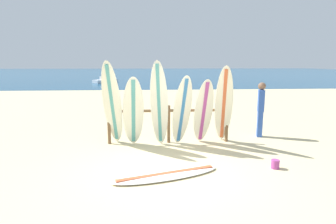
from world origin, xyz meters
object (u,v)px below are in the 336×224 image
at_px(surfboard_rack, 169,118).
at_px(surfboard_leaning_left, 133,112).
at_px(sand_bucket, 275,164).
at_px(surfboard_lying_on_sand, 167,175).
at_px(surfboard_leaning_center, 182,111).
at_px(beachgoer_standing, 261,107).
at_px(small_boat_offshore, 105,80).
at_px(surfboard_leaning_center_right, 203,112).
at_px(surfboard_leaning_right, 224,105).
at_px(surfboard_leaning_center_left, 159,104).
at_px(surfboard_leaning_far_left, 112,104).

bearing_deg(surfboard_rack, surfboard_leaning_left, -160.61).
relative_size(surfboard_leaning_left, sand_bucket, 9.94).
distance_m(surfboard_lying_on_sand, sand_bucket, 2.45).
xyz_separation_m(surfboard_rack, surfboard_leaning_center, (0.33, -0.45, 0.27)).
height_order(surfboard_rack, surfboard_leaning_center, surfboard_leaning_center).
bearing_deg(surfboard_leaning_left, surfboard_leaning_center, -4.22).
relative_size(surfboard_rack, surfboard_leaning_left, 1.79).
height_order(beachgoer_standing, small_boat_offshore, beachgoer_standing).
distance_m(surfboard_leaning_center_right, sand_bucket, 2.45).
bearing_deg(surfboard_leaning_right, surfboard_leaning_center_left, -177.75).
xyz_separation_m(surfboard_rack, sand_bucket, (2.22, -2.17, -0.64)).
bearing_deg(beachgoer_standing, surfboard_leaning_left, -168.18).
bearing_deg(sand_bucket, surfboard_leaning_left, 150.47).
bearing_deg(surfboard_leaning_far_left, surfboard_leaning_center_left, -3.51).
height_order(surfboard_rack, surfboard_leaning_far_left, surfboard_leaning_far_left).
bearing_deg(beachgoer_standing, sand_bucket, -104.80).
height_order(surfboard_leaning_center, surfboard_lying_on_sand, surfboard_leaning_center).
bearing_deg(surfboard_leaning_right, surfboard_leaning_center_right, 176.59).
relative_size(surfboard_rack, surfboard_leaning_center_right, 1.86).
relative_size(surfboard_leaning_far_left, beachgoer_standing, 1.39).
bearing_deg(surfboard_leaning_left, surfboard_leaning_far_left, 172.76).
bearing_deg(surfboard_leaning_right, small_boat_offshore, 106.00).
bearing_deg(surfboard_leaning_center, surfboard_leaning_center_right, 17.37).
bearing_deg(beachgoer_standing, surfboard_lying_on_sand, -137.21).
relative_size(surfboard_rack, sand_bucket, 17.76).
distance_m(surfboard_leaning_left, surfboard_lying_on_sand, 2.42).
distance_m(surfboard_rack, surfboard_leaning_center_right, 1.02).
xyz_separation_m(surfboard_leaning_left, small_boat_offshore, (-4.59, 24.89, -0.73)).
relative_size(surfboard_leaning_center, surfboard_leaning_center_right, 1.06).
xyz_separation_m(surfboard_lying_on_sand, small_boat_offshore, (-5.37, 26.97, 0.22)).
xyz_separation_m(surfboard_rack, surfboard_lying_on_sand, (-0.21, -2.43, -0.70)).
height_order(surfboard_leaning_center, beachgoer_standing, surfboard_leaning_center).
xyz_separation_m(surfboard_leaning_far_left, surfboard_lying_on_sand, (1.35, -2.15, -1.16)).
bearing_deg(small_boat_offshore, surfboard_leaning_center_left, -77.98).
bearing_deg(surfboard_rack, surfboard_leaning_right, -10.53).
xyz_separation_m(surfboard_leaning_far_left, small_boat_offshore, (-4.02, 24.81, -0.94)).
height_order(surfboard_leaning_left, beachgoer_standing, surfboard_leaning_left).
bearing_deg(surfboard_lying_on_sand, surfboard_leaning_right, 50.89).
xyz_separation_m(surfboard_leaning_left, surfboard_leaning_right, (2.52, 0.07, 0.14)).
bearing_deg(small_boat_offshore, surfboard_leaning_right, -74.00).
relative_size(surfboard_leaning_left, beachgoer_standing, 1.15).
distance_m(surfboard_rack, surfboard_leaning_center_left, 0.65).
bearing_deg(surfboard_leaning_right, beachgoer_standing, 28.49).
height_order(beachgoer_standing, sand_bucket, beachgoer_standing).
height_order(surfboard_leaning_center_right, beachgoer_standing, surfboard_leaning_center_right).
bearing_deg(small_boat_offshore, surfboard_leaning_center, -76.67).
height_order(surfboard_leaning_center_right, sand_bucket, surfboard_leaning_center_right).
bearing_deg(sand_bucket, beachgoer_standing, 75.20).
bearing_deg(surfboard_leaning_right, surfboard_lying_on_sand, -129.11).
bearing_deg(surfboard_rack, surfboard_lying_on_sand, -95.04).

